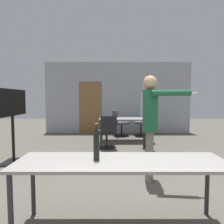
% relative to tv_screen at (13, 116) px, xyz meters
% --- Properties ---
extents(back_wall, '(5.80, 0.12, 2.81)m').
position_rel_tv_screen_xyz_m(back_wall, '(2.32, 3.81, 0.39)').
color(back_wall, '#A3A8B2').
rests_on(back_wall, ground_plane).
extents(conference_table_near, '(2.19, 0.65, 0.74)m').
position_rel_tv_screen_xyz_m(conference_table_near, '(2.21, -2.17, -0.34)').
color(conference_table_near, gray).
rests_on(conference_table_near, ground_plane).
extents(conference_table_far, '(1.71, 0.77, 0.74)m').
position_rel_tv_screen_xyz_m(conference_table_far, '(2.56, 2.20, -0.34)').
color(conference_table_far, gray).
rests_on(conference_table_far, ground_plane).
extents(tv_screen, '(0.44, 1.24, 1.58)m').
position_rel_tv_screen_xyz_m(tv_screen, '(0.00, 0.00, 0.00)').
color(tv_screen, black).
rests_on(tv_screen, ground_plane).
extents(person_center_tall, '(0.77, 0.61, 1.76)m').
position_rel_tv_screen_xyz_m(person_center_tall, '(2.76, -0.91, 0.07)').
color(person_center_tall, slate).
rests_on(person_center_tall, ground_plane).
extents(person_far_watching, '(0.89, 0.56, 1.82)m').
position_rel_tv_screen_xyz_m(person_far_watching, '(3.09, 1.28, 0.11)').
color(person_far_watching, '#28282D').
rests_on(person_far_watching, ground_plane).
extents(office_chair_side_rolled, '(0.57, 0.62, 0.91)m').
position_rel_tv_screen_xyz_m(office_chair_side_rolled, '(1.98, 1.27, -0.59)').
color(office_chair_side_rolled, black).
rests_on(office_chair_side_rolled, ground_plane).
extents(office_chair_far_right, '(0.64, 0.60, 0.94)m').
position_rel_tv_screen_xyz_m(office_chair_far_right, '(2.40, 3.09, -0.57)').
color(office_chair_far_right, black).
rests_on(office_chair_far_right, ground_plane).
extents(office_chair_near_pushed, '(0.56, 0.52, 0.96)m').
position_rel_tv_screen_xyz_m(office_chair_near_pushed, '(3.26, 3.08, -0.56)').
color(office_chair_near_pushed, black).
rests_on(office_chair_near_pushed, ground_plane).
extents(beer_bottle, '(0.06, 0.06, 0.39)m').
position_rel_tv_screen_xyz_m(beer_bottle, '(1.95, -2.16, -0.08)').
color(beer_bottle, black).
rests_on(beer_bottle, conference_table_near).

